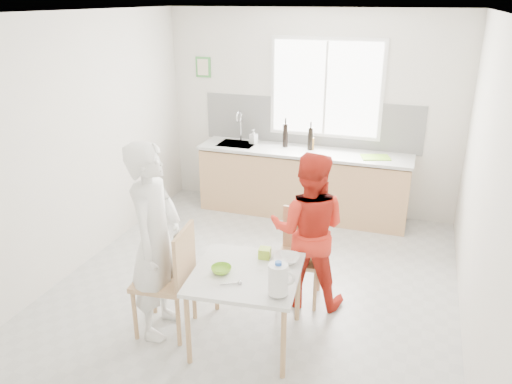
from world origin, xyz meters
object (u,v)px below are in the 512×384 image
wine_bottle_a (285,135)px  wine_bottle_b (310,139)px  bowl_white (287,259)px  chair_left (171,276)px  bowl_green (221,270)px  person_white (156,241)px  dining_table (246,279)px  person_red (308,230)px  chair_far (301,250)px  milk_jug (279,279)px

wine_bottle_a → wine_bottle_b: 0.35m
bowl_white → wine_bottle_a: bearing=106.0°
chair_left → bowl_green: (0.48, -0.00, 0.15)m
person_white → dining_table: bearing=-90.0°
person_red → bowl_white: (-0.08, -0.49, -0.06)m
person_white → bowl_green: (0.60, 0.01, -0.17)m
person_white → bowl_green: bearing=-94.8°
wine_bottle_a → chair_far: bearing=-70.1°
chair_far → bowl_white: bearing=-95.0°
wine_bottle_a → wine_bottle_b: bearing=-3.4°
chair_left → bowl_green: size_ratio=5.89×
chair_far → bowl_white: size_ratio=4.08×
person_red → chair_far: bearing=-49.1°
dining_table → chair_far: 0.90m
dining_table → person_white: (-0.79, -0.08, 0.27)m
bowl_green → bowl_white: same height
chair_far → bowl_white: 0.61m
wine_bottle_b → bowl_green: bearing=-91.2°
wine_bottle_a → milk_jug: bearing=-75.2°
bowl_green → dining_table: bearing=20.0°
dining_table → chair_left: 0.68m
bowl_white → milk_jug: size_ratio=0.82×
chair_left → person_red: bearing=123.6°
person_red → wine_bottle_a: bearing=-74.7°
bowl_white → wine_bottle_a: (-0.75, 2.62, 0.37)m
person_white → milk_jug: person_white is taller
bowl_white → wine_bottle_a: 2.75m
milk_jug → chair_far: bearing=88.7°
person_white → bowl_white: 1.14m
chair_left → chair_far: bearing=128.7°
person_red → wine_bottle_a: size_ratio=4.80×
milk_jug → wine_bottle_b: wine_bottle_b is taller
dining_table → person_red: (0.35, 0.77, 0.16)m
dining_table → milk_jug: (0.35, -0.25, 0.22)m
milk_jug → wine_bottle_b: bearing=92.8°
bowl_white → wine_bottle_b: (-0.40, 2.60, 0.36)m
person_red → person_white: bearing=30.9°
chair_far → milk_jug: milk_jug is taller
person_red → wine_bottle_b: bearing=-83.2°
person_white → person_red: size_ratio=1.15×
person_white → wine_bottle_a: person_white is taller
dining_table → chair_left: chair_left is taller
dining_table → person_white: 0.84m
person_white → wine_bottle_b: 3.04m
wine_bottle_b → bowl_white: bearing=-81.2°
dining_table → bowl_green: size_ratio=5.66×
dining_table → bowl_green: (-0.19, -0.07, 0.10)m
bowl_green → milk_jug: size_ratio=0.63×
wine_bottle_b → person_white: bearing=-102.5°
chair_left → bowl_white: bearing=104.4°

